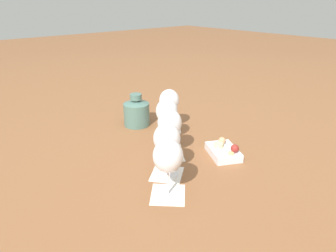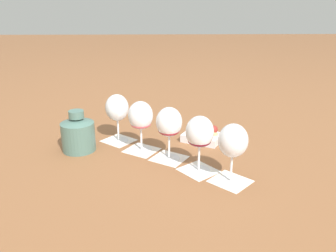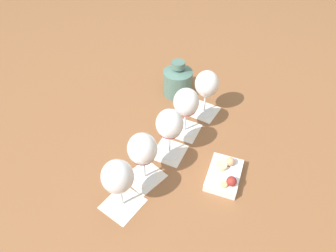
{
  "view_description": "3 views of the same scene",
  "coord_description": "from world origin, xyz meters",
  "px_view_note": "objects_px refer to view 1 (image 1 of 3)",
  "views": [
    {
      "loc": [
        0.64,
        0.73,
        0.54
      ],
      "look_at": [
        -0.0,
        -0.0,
        0.12
      ],
      "focal_mm": 32.0,
      "sensor_mm": 36.0,
      "label": 1
    },
    {
      "loc": [
        1.08,
        -0.03,
        0.52
      ],
      "look_at": [
        -0.0,
        -0.0,
        0.12
      ],
      "focal_mm": 38.0,
      "sensor_mm": 36.0,
      "label": 2
    },
    {
      "loc": [
        0.09,
        0.66,
        0.76
      ],
      "look_at": [
        -0.0,
        -0.0,
        0.12
      ],
      "focal_mm": 32.0,
      "sensor_mm": 36.0,
      "label": 3
    }
  ],
  "objects_px": {
    "wine_glass_2": "(169,125)",
    "wine_glass_4": "(168,159)",
    "wine_glass_3": "(167,141)",
    "wine_glass_0": "(169,103)",
    "ceramic_vase": "(137,112)",
    "snack_dish": "(224,151)",
    "wine_glass_1": "(167,113)"
  },
  "relations": [
    {
      "from": "wine_glass_0",
      "to": "wine_glass_4",
      "type": "bearing_deg",
      "value": 48.56
    },
    {
      "from": "wine_glass_0",
      "to": "wine_glass_3",
      "type": "bearing_deg",
      "value": 47.84
    },
    {
      "from": "wine_glass_3",
      "to": "ceramic_vase",
      "type": "bearing_deg",
      "value": -112.53
    },
    {
      "from": "wine_glass_0",
      "to": "snack_dish",
      "type": "xyz_separation_m",
      "value": [
        0.01,
        0.32,
        -0.1
      ]
    },
    {
      "from": "wine_glass_2",
      "to": "wine_glass_4",
      "type": "height_order",
      "value": "same"
    },
    {
      "from": "wine_glass_1",
      "to": "ceramic_vase",
      "type": "height_order",
      "value": "wine_glass_1"
    },
    {
      "from": "wine_glass_0",
      "to": "wine_glass_4",
      "type": "height_order",
      "value": "same"
    },
    {
      "from": "wine_glass_0",
      "to": "wine_glass_4",
      "type": "distance_m",
      "value": 0.49
    },
    {
      "from": "snack_dish",
      "to": "wine_glass_3",
      "type": "bearing_deg",
      "value": -9.13
    },
    {
      "from": "wine_glass_0",
      "to": "ceramic_vase",
      "type": "xyz_separation_m",
      "value": [
        0.08,
        -0.13,
        -0.06
      ]
    },
    {
      "from": "wine_glass_0",
      "to": "wine_glass_3",
      "type": "relative_size",
      "value": 1.0
    },
    {
      "from": "wine_glass_0",
      "to": "wine_glass_1",
      "type": "xyz_separation_m",
      "value": [
        0.09,
        0.09,
        0.0
      ]
    },
    {
      "from": "wine_glass_1",
      "to": "snack_dish",
      "type": "relative_size",
      "value": 1.08
    },
    {
      "from": "wine_glass_1",
      "to": "wine_glass_2",
      "type": "xyz_separation_m",
      "value": [
        0.07,
        0.09,
        -0.0
      ]
    },
    {
      "from": "wine_glass_1",
      "to": "wine_glass_2",
      "type": "height_order",
      "value": "same"
    },
    {
      "from": "wine_glass_3",
      "to": "ceramic_vase",
      "type": "height_order",
      "value": "wine_glass_3"
    },
    {
      "from": "wine_glass_0",
      "to": "wine_glass_1",
      "type": "distance_m",
      "value": 0.13
    },
    {
      "from": "wine_glass_2",
      "to": "ceramic_vase",
      "type": "distance_m",
      "value": 0.33
    },
    {
      "from": "wine_glass_1",
      "to": "wine_glass_4",
      "type": "distance_m",
      "value": 0.36
    },
    {
      "from": "wine_glass_4",
      "to": "ceramic_vase",
      "type": "bearing_deg",
      "value": -115.86
    },
    {
      "from": "wine_glass_1",
      "to": "wine_glass_3",
      "type": "relative_size",
      "value": 1.0
    },
    {
      "from": "wine_glass_3",
      "to": "wine_glass_2",
      "type": "bearing_deg",
      "value": -134.01
    },
    {
      "from": "wine_glass_1",
      "to": "wine_glass_3",
      "type": "height_order",
      "value": "same"
    },
    {
      "from": "wine_glass_0",
      "to": "wine_glass_4",
      "type": "xyz_separation_m",
      "value": [
        0.32,
        0.37,
        0.0
      ]
    },
    {
      "from": "wine_glass_1",
      "to": "ceramic_vase",
      "type": "xyz_separation_m",
      "value": [
        -0.01,
        -0.22,
        -0.06
      ]
    },
    {
      "from": "wine_glass_2",
      "to": "wine_glass_4",
      "type": "bearing_deg",
      "value": 48.29
    },
    {
      "from": "wine_glass_3",
      "to": "snack_dish",
      "type": "distance_m",
      "value": 0.27
    },
    {
      "from": "wine_glass_3",
      "to": "wine_glass_4",
      "type": "height_order",
      "value": "same"
    },
    {
      "from": "wine_glass_3",
      "to": "snack_dish",
      "type": "relative_size",
      "value": 1.08
    },
    {
      "from": "wine_glass_2",
      "to": "wine_glass_3",
      "type": "distance_m",
      "value": 0.13
    },
    {
      "from": "wine_glass_3",
      "to": "wine_glass_4",
      "type": "relative_size",
      "value": 1.0
    },
    {
      "from": "wine_glass_2",
      "to": "wine_glass_3",
      "type": "xyz_separation_m",
      "value": [
        0.09,
        0.09,
        0.0
      ]
    }
  ]
}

